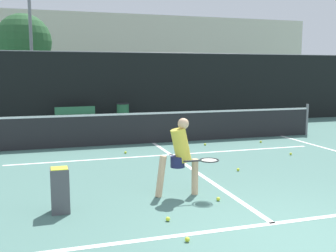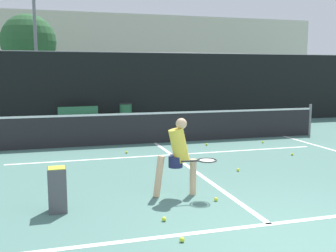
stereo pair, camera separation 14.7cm
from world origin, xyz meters
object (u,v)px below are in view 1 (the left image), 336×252
at_px(ball_hopper, 60,189).
at_px(parked_car, 128,103).
at_px(player_practicing, 181,154).
at_px(trash_bin, 123,115).
at_px(courtside_bench, 76,117).

bearing_deg(ball_hopper, parked_car, 74.56).
distance_m(player_practicing, trash_bin, 8.64).
bearing_deg(trash_bin, player_practicing, -93.75).
height_order(player_practicing, parked_car, player_practicing).
relative_size(courtside_bench, parked_car, 0.38).
distance_m(ball_hopper, courtside_bench, 8.97).
height_order(player_practicing, trash_bin, player_practicing).
bearing_deg(ball_hopper, player_practicing, 7.05).
bearing_deg(player_practicing, courtside_bench, 102.15).
xyz_separation_m(player_practicing, ball_hopper, (-2.06, -0.26, -0.38)).
height_order(ball_hopper, trash_bin, trash_bin).
relative_size(player_practicing, courtside_bench, 0.91).
xyz_separation_m(player_practicing, parked_car, (1.72, 13.45, -0.20)).
bearing_deg(player_practicing, ball_hopper, -168.81).
relative_size(trash_bin, parked_car, 0.24).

